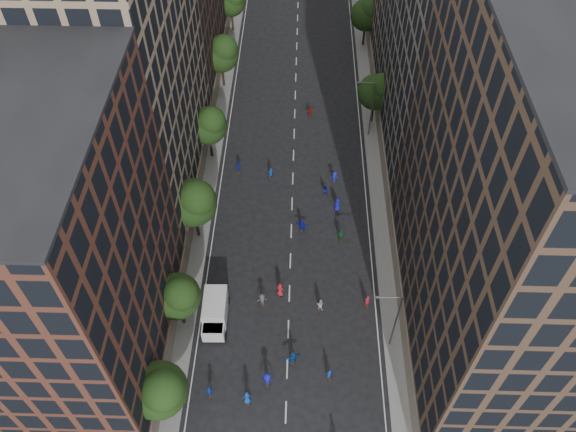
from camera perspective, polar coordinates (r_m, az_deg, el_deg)
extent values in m
plane|color=black|center=(77.47, 0.56, 5.94)|extent=(240.00, 240.00, 0.00)
cube|color=slate|center=(84.01, -7.66, 9.59)|extent=(4.00, 105.00, 0.15)
cube|color=slate|center=(83.79, 9.01, 9.27)|extent=(4.00, 105.00, 0.15)
cube|color=#4F291E|center=(50.94, -21.99, -4.27)|extent=(14.00, 22.00, 30.00)
cube|color=#8A735A|center=(65.83, -16.71, 13.79)|extent=(14.00, 26.00, 34.00)
cube|color=#493527|center=(50.52, 22.18, 0.48)|extent=(14.00, 30.00, 36.00)
cube|color=#5E584E|center=(72.92, 16.54, 17.08)|extent=(14.00, 28.00, 33.00)
cylinder|color=black|center=(56.37, -12.32, -18.35)|extent=(0.36, 0.36, 3.96)
sphere|color=black|center=(53.13, -12.97, -16.85)|extent=(5.20, 5.20, 5.20)
sphere|color=black|center=(51.62, -12.60, -16.85)|extent=(3.90, 3.90, 3.90)
cylinder|color=black|center=(60.81, -10.72, -9.71)|extent=(0.36, 0.36, 3.70)
sphere|color=black|center=(58.00, -11.19, -7.99)|extent=(4.80, 4.80, 4.80)
sphere|color=black|center=(56.64, -10.84, -7.77)|extent=(3.60, 3.60, 3.60)
cylinder|color=black|center=(67.40, -9.24, -0.84)|extent=(0.36, 0.36, 4.22)
sphere|color=black|center=(64.54, -9.66, 1.34)|extent=(5.60, 5.60, 5.60)
sphere|color=black|center=(63.02, -9.26, 1.81)|extent=(4.20, 4.20, 4.20)
cylinder|color=black|center=(77.08, -7.85, 7.08)|extent=(0.36, 0.36, 3.87)
sphere|color=black|center=(74.79, -8.13, 9.08)|extent=(5.00, 5.00, 5.00)
sphere|color=black|center=(73.52, -7.80, 9.57)|extent=(3.75, 3.75, 3.75)
cylinder|color=black|center=(89.40, -6.63, 14.04)|extent=(0.36, 0.36, 4.05)
sphere|color=black|center=(87.34, -6.85, 16.01)|extent=(5.40, 5.40, 5.40)
sphere|color=black|center=(86.07, -6.51, 16.57)|extent=(4.05, 4.05, 4.05)
cylinder|color=black|center=(102.84, -5.67, 19.14)|extent=(0.36, 0.36, 3.78)
sphere|color=black|center=(101.17, -5.82, 20.83)|extent=(4.80, 4.80, 4.80)
cylinder|color=black|center=(82.95, 8.57, 10.47)|extent=(0.36, 0.36, 3.74)
sphere|color=black|center=(80.89, 8.85, 12.34)|extent=(5.00, 5.00, 5.00)
sphere|color=black|center=(79.84, 9.44, 12.82)|extent=(3.75, 3.75, 3.75)
cylinder|color=black|center=(99.21, 7.72, 17.78)|extent=(0.36, 0.36, 3.96)
sphere|color=black|center=(97.40, 7.95, 19.58)|extent=(5.20, 5.20, 5.20)
sphere|color=black|center=(96.39, 8.47, 20.07)|extent=(3.90, 3.90, 3.90)
cylinder|color=#595B60|center=(57.18, 10.86, -10.57)|extent=(0.18, 0.18, 9.00)
cylinder|color=#595B60|center=(53.19, 10.28, -8.13)|extent=(2.40, 0.12, 0.12)
cube|color=#595B60|center=(53.06, 9.09, -8.16)|extent=(0.50, 0.22, 0.15)
cylinder|color=#595B60|center=(78.92, 8.51, 10.60)|extent=(0.18, 0.18, 9.00)
cylinder|color=#595B60|center=(76.08, 7.98, 13.28)|extent=(2.40, 0.12, 0.12)
cube|color=#595B60|center=(75.99, 7.13, 13.29)|extent=(0.50, 0.22, 0.15)
cube|color=white|center=(60.88, -7.40, -9.18)|extent=(2.51, 4.19, 2.53)
cube|color=white|center=(60.01, -7.57, -11.47)|extent=(2.34, 1.89, 1.61)
cube|color=black|center=(59.37, -7.64, -11.11)|extent=(2.10, 1.54, 0.11)
cylinder|color=black|center=(60.68, -8.62, -12.07)|extent=(0.31, 0.88, 0.87)
cylinder|color=black|center=(60.38, -6.42, -12.14)|extent=(0.31, 0.88, 0.87)
cylinder|color=black|center=(62.91, -8.21, -8.50)|extent=(0.31, 0.88, 0.87)
cylinder|color=black|center=(62.63, -6.10, -8.54)|extent=(0.31, 0.88, 0.87)
imported|color=#133C9A|center=(56.78, -4.19, -17.95)|extent=(1.02, 0.79, 1.86)
imported|color=navy|center=(57.89, 4.20, -15.77)|extent=(0.68, 0.55, 1.61)
imported|color=#1517AC|center=(57.38, -2.12, -16.27)|extent=(1.30, 0.80, 1.94)
imported|color=#1641B5|center=(57.54, -7.97, -17.24)|extent=(0.97, 0.46, 1.61)
imported|color=#13489A|center=(58.35, 0.48, -14.26)|extent=(1.84, 1.09, 1.89)
imported|color=#AD1C2B|center=(62.41, -0.82, -7.52)|extent=(1.09, 0.89, 1.91)
imported|color=#AA1C33|center=(62.31, 8.04, -8.56)|extent=(0.74, 0.60, 1.76)
imported|color=beige|center=(61.64, 3.29, -8.99)|extent=(0.96, 0.85, 1.66)
imported|color=#46484C|center=(61.91, -2.63, -8.49)|extent=(1.21, 0.84, 1.71)
imported|color=#1B5B30|center=(67.23, 5.42, -2.00)|extent=(1.12, 0.50, 1.90)
imported|color=#151DAD|center=(68.02, 1.42, -1.00)|extent=(1.70, 0.93, 1.75)
imported|color=#1617B7|center=(70.36, 5.05, 1.13)|extent=(1.12, 0.96, 1.94)
imported|color=navy|center=(73.94, -1.77, 4.31)|extent=(0.81, 0.68, 1.89)
imported|color=#121697|center=(72.24, 3.75, 2.63)|extent=(0.83, 0.70, 1.53)
imported|color=#1727BB|center=(73.86, 4.74, 3.94)|extent=(1.14, 0.74, 1.67)
imported|color=navy|center=(75.20, -5.02, 4.98)|extent=(1.07, 0.57, 1.75)
imported|color=#A0231A|center=(83.74, 2.28, 10.51)|extent=(1.52, 0.87, 1.56)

